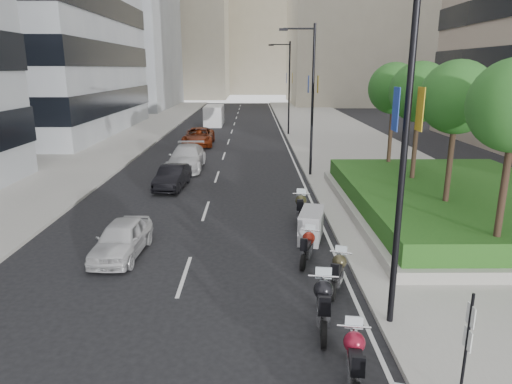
{
  "coord_description": "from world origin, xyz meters",
  "views": [
    {
      "loc": [
        0.73,
        -9.57,
        6.51
      ],
      "look_at": [
        0.85,
        7.01,
        2.0
      ],
      "focal_mm": 32.0,
      "sensor_mm": 36.0,
      "label": 1
    }
  ],
  "objects_px": {
    "lamp_post_0": "(399,132)",
    "motorcycle_5": "(311,225)",
    "motorcycle_3": "(338,272)",
    "car_b": "(173,177)",
    "lamp_post_1": "(310,93)",
    "motorcycle_4": "(307,247)",
    "car_c": "(187,157)",
    "car_a": "(122,239)",
    "motorcycle_2": "(323,305)",
    "parking_sign": "(467,343)",
    "motorcycle_1": "(354,360)",
    "delivery_van": "(214,116)",
    "motorcycle_6": "(301,208)",
    "lamp_post_2": "(288,84)",
    "car_d": "(199,137)"
  },
  "relations": [
    {
      "from": "lamp_post_0",
      "to": "motorcycle_5",
      "type": "height_order",
      "value": "lamp_post_0"
    },
    {
      "from": "motorcycle_3",
      "to": "car_b",
      "type": "xyz_separation_m",
      "value": [
        -7.07,
        12.18,
        0.1
      ]
    },
    {
      "from": "lamp_post_1",
      "to": "lamp_post_0",
      "type": "bearing_deg",
      "value": -90.0
    },
    {
      "from": "lamp_post_0",
      "to": "motorcycle_4",
      "type": "relative_size",
      "value": 4.52
    },
    {
      "from": "car_c",
      "to": "lamp_post_1",
      "type": "bearing_deg",
      "value": -16.51
    },
    {
      "from": "car_a",
      "to": "motorcycle_5",
      "type": "bearing_deg",
      "value": 15.32
    },
    {
      "from": "lamp_post_0",
      "to": "motorcycle_2",
      "type": "height_order",
      "value": "lamp_post_0"
    },
    {
      "from": "lamp_post_1",
      "to": "car_c",
      "type": "bearing_deg",
      "value": 163.77
    },
    {
      "from": "motorcycle_2",
      "to": "car_b",
      "type": "distance_m",
      "value": 15.65
    },
    {
      "from": "parking_sign",
      "to": "motorcycle_4",
      "type": "distance_m",
      "value": 7.49
    },
    {
      "from": "lamp_post_1",
      "to": "motorcycle_3",
      "type": "xyz_separation_m",
      "value": [
        -0.83,
        -14.9,
        -4.52
      ]
    },
    {
      "from": "car_b",
      "to": "car_c",
      "type": "xyz_separation_m",
      "value": [
        0.1,
        5.0,
        0.14
      ]
    },
    {
      "from": "lamp_post_0",
      "to": "motorcycle_1",
      "type": "height_order",
      "value": "lamp_post_0"
    },
    {
      "from": "motorcycle_5",
      "to": "delivery_van",
      "type": "distance_m",
      "value": 37.82
    },
    {
      "from": "motorcycle_3",
      "to": "motorcycle_6",
      "type": "relative_size",
      "value": 0.86
    },
    {
      "from": "lamp_post_1",
      "to": "car_b",
      "type": "distance_m",
      "value": 9.46
    },
    {
      "from": "motorcycle_1",
      "to": "motorcycle_5",
      "type": "bearing_deg",
      "value": 7.25
    },
    {
      "from": "motorcycle_3",
      "to": "car_c",
      "type": "xyz_separation_m",
      "value": [
        -6.97,
        17.17,
        0.24
      ]
    },
    {
      "from": "motorcycle_1",
      "to": "motorcycle_6",
      "type": "relative_size",
      "value": 0.95
    },
    {
      "from": "motorcycle_2",
      "to": "car_c",
      "type": "relative_size",
      "value": 0.45
    },
    {
      "from": "motorcycle_4",
      "to": "lamp_post_1",
      "type": "bearing_deg",
      "value": 10.27
    },
    {
      "from": "motorcycle_2",
      "to": "lamp_post_0",
      "type": "bearing_deg",
      "value": -81.25
    },
    {
      "from": "lamp_post_1",
      "to": "car_c",
      "type": "distance_m",
      "value": 9.19
    },
    {
      "from": "lamp_post_2",
      "to": "motorcycle_1",
      "type": "height_order",
      "value": "lamp_post_2"
    },
    {
      "from": "car_b",
      "to": "car_c",
      "type": "bearing_deg",
      "value": 93.73
    },
    {
      "from": "motorcycle_2",
      "to": "motorcycle_3",
      "type": "xyz_separation_m",
      "value": [
        0.77,
        2.15,
        -0.09
      ]
    },
    {
      "from": "parking_sign",
      "to": "motorcycle_3",
      "type": "xyz_separation_m",
      "value": [
        -1.49,
        5.1,
        -0.91
      ]
    },
    {
      "from": "motorcycle_2",
      "to": "motorcycle_1",
      "type": "bearing_deg",
      "value": -164.58
    },
    {
      "from": "motorcycle_3",
      "to": "car_a",
      "type": "relative_size",
      "value": 0.53
    },
    {
      "from": "motorcycle_3",
      "to": "car_c",
      "type": "bearing_deg",
      "value": 41.02
    },
    {
      "from": "motorcycle_4",
      "to": "parking_sign",
      "type": "bearing_deg",
      "value": -145.88
    },
    {
      "from": "motorcycle_1",
      "to": "parking_sign",
      "type": "bearing_deg",
      "value": -102.62
    },
    {
      "from": "parking_sign",
      "to": "lamp_post_2",
      "type": "bearing_deg",
      "value": 90.99
    },
    {
      "from": "motorcycle_3",
      "to": "car_d",
      "type": "height_order",
      "value": "car_d"
    },
    {
      "from": "motorcycle_1",
      "to": "car_b",
      "type": "bearing_deg",
      "value": 30.0
    },
    {
      "from": "motorcycle_2",
      "to": "car_a",
      "type": "relative_size",
      "value": 0.64
    },
    {
      "from": "motorcycle_3",
      "to": "car_a",
      "type": "height_order",
      "value": "car_a"
    },
    {
      "from": "lamp_post_1",
      "to": "motorcycle_6",
      "type": "distance_m",
      "value": 9.79
    },
    {
      "from": "delivery_van",
      "to": "motorcycle_1",
      "type": "bearing_deg",
      "value": -81.81
    },
    {
      "from": "motorcycle_2",
      "to": "motorcycle_5",
      "type": "height_order",
      "value": "motorcycle_2"
    },
    {
      "from": "lamp_post_0",
      "to": "delivery_van",
      "type": "xyz_separation_m",
      "value": [
        -7.97,
        43.4,
        -4.0
      ]
    },
    {
      "from": "lamp_post_2",
      "to": "motorcycle_1",
      "type": "xyz_separation_m",
      "value": [
        -1.28,
        -37.27,
        -4.48
      ]
    },
    {
      "from": "motorcycle_5",
      "to": "motorcycle_1",
      "type": "bearing_deg",
      "value": -167.24
    },
    {
      "from": "motorcycle_5",
      "to": "motorcycle_6",
      "type": "xyz_separation_m",
      "value": [
        -0.19,
        2.17,
        0.02
      ]
    },
    {
      "from": "lamp_post_2",
      "to": "car_c",
      "type": "xyz_separation_m",
      "value": [
        -7.8,
        -15.73,
        -4.28
      ]
    },
    {
      "from": "car_c",
      "to": "car_d",
      "type": "bearing_deg",
      "value": 91.66
    },
    {
      "from": "motorcycle_3",
      "to": "car_d",
      "type": "bearing_deg",
      "value": 34.1
    },
    {
      "from": "motorcycle_4",
      "to": "motorcycle_5",
      "type": "height_order",
      "value": "motorcycle_5"
    },
    {
      "from": "motorcycle_5",
      "to": "delivery_van",
      "type": "height_order",
      "value": "delivery_van"
    },
    {
      "from": "car_a",
      "to": "car_b",
      "type": "xyz_separation_m",
      "value": [
        0.19,
        9.56,
        0.01
      ]
    }
  ]
}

